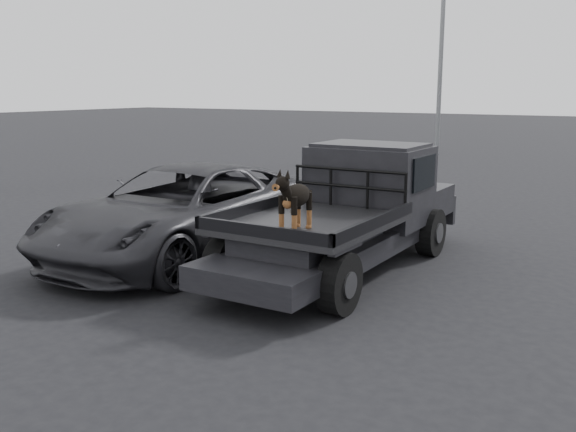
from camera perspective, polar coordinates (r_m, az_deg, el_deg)
The scene contains 6 objects.
ground at distance 7.62m, azimuth 2.45°, elevation -8.99°, with size 120.00×120.00×0.00m, color black.
flatbed_ute at distance 9.43m, azimuth 4.81°, elevation -2.11°, with size 2.00×5.40×0.92m, color black, non-canonical shape.
ute_cab at distance 10.11m, azimuth 7.33°, elevation 3.94°, with size 1.72×1.30×0.88m, color black, non-canonical shape.
headache_rack at distance 9.46m, azimuth 5.43°, elevation 2.47°, with size 1.80×0.08×0.55m, color black, non-canonical shape.
dog at distance 7.84m, azimuth 0.67°, elevation 1.38°, with size 0.32×0.60×0.74m, color black, non-canonical shape.
parked_suv at distance 10.26m, azimuth -9.35°, elevation 0.37°, with size 2.39×5.18×1.44m, color #2A292E.
Camera 1 is at (3.46, -6.25, 2.65)m, focal length 40.00 mm.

